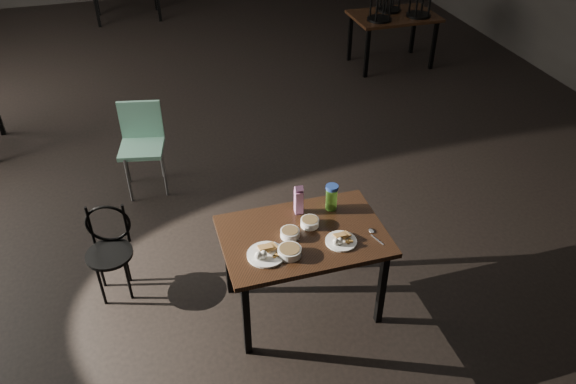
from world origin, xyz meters
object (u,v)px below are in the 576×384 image
object	(u,v)px
bentwood_chair	(109,245)
water_bottle	(332,197)
school_chair	(142,139)
main_table	(303,242)
juice_carton	(299,200)

from	to	relation	value
bentwood_chair	water_bottle	bearing A→B (deg)	-2.91
bentwood_chair	school_chair	distance (m)	1.49
water_bottle	main_table	bearing A→B (deg)	-141.98
water_bottle	school_chair	size ratio (longest dim) A/B	0.23
school_chair	main_table	bearing A→B (deg)	-52.00
water_bottle	school_chair	xyz separation A→B (m)	(-1.33, 1.84, -0.31)
juice_carton	school_chair	size ratio (longest dim) A/B	0.27
main_table	water_bottle	bearing A→B (deg)	38.02
water_bottle	school_chair	distance (m)	2.29
main_table	bentwood_chair	world-z (taller)	bentwood_chair
bentwood_chair	juice_carton	bearing A→B (deg)	-4.23
main_table	bentwood_chair	distance (m)	1.56
main_table	school_chair	bearing A→B (deg)	116.38
bentwood_chair	school_chair	bearing A→B (deg)	85.59
main_table	bentwood_chair	xyz separation A→B (m)	(-1.41, 0.63, -0.21)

